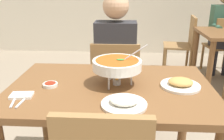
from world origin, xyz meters
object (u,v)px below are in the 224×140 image
object	(u,v)px
rice_plate	(124,102)
chair_bg_right	(184,41)
dining_table_main	(111,103)
sauce_dish	(50,85)
chair_diner_main	(115,82)
diner_main	(116,57)
appetizer_plate	(180,84)
patron_bg_middle	(223,27)
curry_bowl	(117,65)
chair_bg_middle	(224,43)

from	to	relation	value
rice_plate	chair_bg_right	size ratio (longest dim) A/B	0.27
dining_table_main	rice_plate	bearing A→B (deg)	-71.07
dining_table_main	sauce_dish	bearing A→B (deg)	-175.59
chair_diner_main	chair_bg_right	bearing A→B (deg)	59.50
dining_table_main	diner_main	size ratio (longest dim) A/B	0.96
appetizer_plate	patron_bg_middle	distance (m)	2.63
rice_plate	appetizer_plate	bearing A→B (deg)	37.33
curry_bowl	sauce_dish	bearing A→B (deg)	-172.53
patron_bg_middle	chair_bg_right	bearing A→B (deg)	176.73
appetizer_plate	sauce_dish	distance (m)	0.80
chair_bg_middle	patron_bg_middle	world-z (taller)	patron_bg_middle
dining_table_main	chair_bg_middle	xyz separation A→B (m)	(1.59, 2.33, -0.15)
dining_table_main	chair_bg_right	world-z (taller)	chair_bg_right
chair_diner_main	curry_bowl	world-z (taller)	curry_bowl
sauce_dish	chair_bg_middle	bearing A→B (deg)	50.15
rice_plate	sauce_dish	size ratio (longest dim) A/B	2.67
rice_plate	chair_bg_right	world-z (taller)	chair_bg_right
diner_main	sauce_dish	xyz separation A→B (m)	(-0.37, -0.76, 0.04)
curry_bowl	chair_bg_middle	size ratio (longest dim) A/B	0.37
patron_bg_middle	rice_plate	bearing A→B (deg)	-119.34
appetizer_plate	rice_plate	bearing A→B (deg)	-142.67
chair_bg_right	curry_bowl	bearing A→B (deg)	-112.17
rice_plate	patron_bg_middle	size ratio (longest dim) A/B	0.18
appetizer_plate	sauce_dish	world-z (taller)	appetizer_plate
diner_main	rice_plate	size ratio (longest dim) A/B	5.46
appetizer_plate	chair_bg_middle	distance (m)	2.61
appetizer_plate	chair_bg_right	size ratio (longest dim) A/B	0.27
diner_main	chair_bg_right	world-z (taller)	diner_main
sauce_dish	chair_bg_middle	world-z (taller)	chair_bg_middle
rice_plate	chair_bg_right	bearing A→B (deg)	70.83
chair_bg_middle	dining_table_main	bearing A→B (deg)	-124.44
dining_table_main	patron_bg_middle	distance (m)	2.85
chair_diner_main	chair_bg_middle	world-z (taller)	same
sauce_dish	chair_bg_right	xyz separation A→B (m)	(1.38, 2.44, -0.28)
chair_bg_middle	patron_bg_middle	xyz separation A→B (m)	(-0.03, 0.06, 0.24)
chair_diner_main	patron_bg_middle	bearing A→B (deg)	47.13
chair_diner_main	curry_bowl	size ratio (longest dim) A/B	2.71
chair_bg_middle	chair_bg_right	world-z (taller)	same
sauce_dish	chair_bg_middle	distance (m)	3.08
curry_bowl	rice_plate	world-z (taller)	curry_bowl
sauce_dish	chair_bg_middle	xyz separation A→B (m)	(1.97, 2.35, -0.28)
dining_table_main	chair_diner_main	size ratio (longest dim) A/B	1.39
diner_main	appetizer_plate	bearing A→B (deg)	-59.24
dining_table_main	chair_bg_right	bearing A→B (deg)	67.26
chair_diner_main	sauce_dish	distance (m)	0.86
curry_bowl	patron_bg_middle	size ratio (longest dim) A/B	0.25
chair_bg_middle	sauce_dish	bearing A→B (deg)	-129.85
sauce_dish	chair_diner_main	bearing A→B (deg)	62.93
rice_plate	chair_bg_middle	world-z (taller)	chair_bg_middle
diner_main	curry_bowl	world-z (taller)	diner_main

